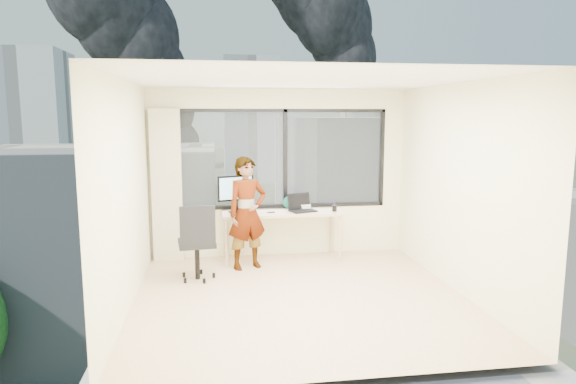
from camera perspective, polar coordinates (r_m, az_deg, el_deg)
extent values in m
cube|color=#DAB28D|center=(6.32, 1.33, -11.73)|extent=(4.00, 4.00, 0.01)
cube|color=white|center=(5.94, 1.42, 12.49)|extent=(4.00, 4.00, 0.01)
cube|color=#F7F2BF|center=(4.07, 6.12, -4.20)|extent=(4.00, 0.01, 2.60)
cube|color=#F7F2BF|center=(6.00, -17.82, -0.42)|extent=(0.01, 4.00, 2.60)
cube|color=#F7F2BF|center=(6.63, 18.69, 0.37)|extent=(0.01, 4.00, 2.60)
cube|color=beige|center=(7.83, -13.52, 0.69)|extent=(0.45, 0.14, 2.30)
cube|color=#CEBB8A|center=(7.78, -0.70, -4.92)|extent=(1.80, 0.60, 0.75)
imported|color=#2D2D33|center=(7.29, -4.62, -2.39)|extent=(0.69, 0.58, 1.62)
cube|color=white|center=(7.94, 1.22, -1.59)|extent=(0.33, 0.28, 0.08)
cube|color=black|center=(7.62, -1.92, -2.29)|extent=(0.13, 0.08, 0.01)
cylinder|color=black|center=(7.75, 5.26, -1.84)|extent=(0.07, 0.07, 0.09)
ellipsoid|color=#0E5543|center=(7.90, 0.39, -1.15)|extent=(0.31, 0.20, 0.22)
cube|color=#515B3D|center=(126.88, -7.77, 1.23)|extent=(400.00, 400.00, 0.04)
cube|color=#F3E5CC|center=(37.86, -20.34, -5.97)|extent=(16.00, 12.00, 14.00)
cube|color=silver|center=(46.46, 8.09, -1.61)|extent=(14.00, 13.00, 16.00)
cube|color=silver|center=(106.44, -27.11, 6.52)|extent=(14.00, 14.00, 28.00)
cube|color=silver|center=(126.17, -4.24, 8.08)|extent=(13.00, 13.00, 30.00)
cube|color=silver|center=(152.96, 9.29, 7.33)|extent=(15.00, 15.00, 26.00)
cube|color=silver|center=(166.72, -29.17, 5.77)|extent=(16.00, 14.00, 22.00)
ellipsoid|color=slate|center=(347.27, -28.44, 4.93)|extent=(288.00, 216.00, 90.00)
ellipsoid|color=slate|center=(341.52, 8.97, 5.82)|extent=(300.00, 220.00, 96.00)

